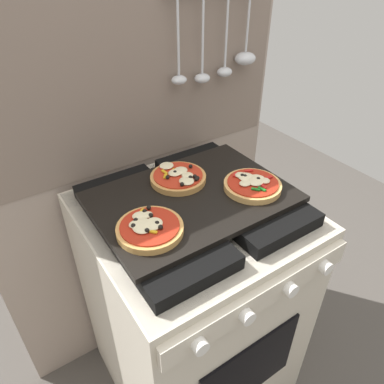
% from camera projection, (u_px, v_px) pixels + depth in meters
% --- Properties ---
extents(ground_plane, '(4.00, 4.00, 0.00)m').
position_uv_depth(ground_plane, '(192.00, 369.00, 1.53)').
color(ground_plane, '#4C4742').
extents(kitchen_backsplash, '(1.10, 0.09, 1.55)m').
position_uv_depth(kitchen_backsplash, '(142.00, 179.00, 1.30)').
color(kitchen_backsplash, gray).
rests_on(kitchen_backsplash, ground_plane).
extents(stove, '(0.60, 0.64, 0.90)m').
position_uv_depth(stove, '(192.00, 302.00, 1.27)').
color(stove, beige).
rests_on(stove, ground_plane).
extents(baking_tray, '(0.54, 0.38, 0.02)m').
position_uv_depth(baking_tray, '(192.00, 197.00, 1.01)').
color(baking_tray, black).
rests_on(baking_tray, stove).
extents(pizza_left, '(0.16, 0.16, 0.03)m').
position_uv_depth(pizza_left, '(149.00, 228.00, 0.87)').
color(pizza_left, tan).
rests_on(pizza_left, baking_tray).
extents(pizza_right, '(0.16, 0.16, 0.03)m').
position_uv_depth(pizza_right, '(253.00, 184.00, 1.02)').
color(pizza_right, tan).
rests_on(pizza_right, baking_tray).
extents(pizza_center, '(0.16, 0.16, 0.03)m').
position_uv_depth(pizza_center, '(178.00, 177.00, 1.05)').
color(pizza_center, '#C18947').
rests_on(pizza_center, baking_tray).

